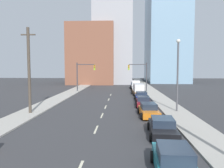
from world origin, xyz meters
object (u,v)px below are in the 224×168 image
at_px(street_lamp, 178,70).
at_px(traffic_signal_right, 141,73).
at_px(sedan_orange, 149,110).
at_px(traffic_signal_left, 82,73).
at_px(utility_pole_left_mid, 29,70).
at_px(sedan_maroon, 143,102).
at_px(sedan_blue, 141,96).
at_px(sedan_black, 163,127).
at_px(sedan_gray, 134,85).
at_px(sedan_teal, 174,163).
at_px(pickup_truck_white, 136,86).
at_px(box_truck_brown, 138,90).

bearing_deg(street_lamp, traffic_signal_right, 96.62).
bearing_deg(sedan_orange, traffic_signal_left, 114.13).
distance_m(utility_pole_left_mid, sedan_maroon, 14.77).
distance_m(sedan_orange, sedan_blue, 11.12).
height_order(sedan_orange, sedan_blue, sedan_orange).
bearing_deg(utility_pole_left_mid, traffic_signal_right, 57.54).
xyz_separation_m(utility_pole_left_mid, sedan_black, (13.42, -7.14, -4.28)).
distance_m(traffic_signal_left, sedan_blue, 16.99).
relative_size(traffic_signal_left, sedan_maroon, 1.40).
xyz_separation_m(traffic_signal_right, sedan_gray, (-0.92, 8.69, -3.34)).
bearing_deg(sedan_teal, utility_pole_left_mid, 136.86).
xyz_separation_m(traffic_signal_left, sedan_gray, (11.57, 8.69, -3.34)).
height_order(sedan_black, pickup_truck_white, pickup_truck_white).
height_order(traffic_signal_right, sedan_gray, traffic_signal_right).
relative_size(sedan_orange, box_truck_brown, 0.74).
distance_m(traffic_signal_right, pickup_truck_white, 4.43).
relative_size(sedan_teal, sedan_blue, 1.07).
bearing_deg(pickup_truck_white, sedan_orange, -90.31).
bearing_deg(pickup_truck_white, sedan_teal, -90.53).
xyz_separation_m(box_truck_brown, pickup_truck_white, (0.08, 7.99, -0.11)).
relative_size(traffic_signal_left, box_truck_brown, 0.97).
distance_m(traffic_signal_left, street_lamp, 25.54).
distance_m(traffic_signal_right, box_truck_brown, 5.87).
bearing_deg(box_truck_brown, sedan_blue, -92.45).
distance_m(utility_pole_left_mid, sedan_gray, 34.15).
height_order(utility_pole_left_mid, sedan_blue, utility_pole_left_mid).
relative_size(sedan_teal, sedan_orange, 1.00).
bearing_deg(sedan_blue, utility_pole_left_mid, -142.21).
bearing_deg(box_truck_brown, sedan_maroon, -93.42).
bearing_deg(sedan_gray, pickup_truck_white, -86.90).
bearing_deg(sedan_blue, sedan_gray, 89.69).
bearing_deg(pickup_truck_white, traffic_signal_right, -73.81).
height_order(traffic_signal_left, box_truck_brown, traffic_signal_left).
relative_size(traffic_signal_right, box_truck_brown, 0.97).
bearing_deg(traffic_signal_left, sedan_black, -68.55).
relative_size(sedan_black, sedan_gray, 1.08).
distance_m(street_lamp, sedan_blue, 10.25).
distance_m(sedan_orange, box_truck_brown, 18.18).
bearing_deg(sedan_teal, sedan_maroon, 92.31).
distance_m(utility_pole_left_mid, pickup_truck_white, 29.08).
bearing_deg(box_truck_brown, traffic_signal_left, 154.31).
height_order(traffic_signal_right, pickup_truck_white, traffic_signal_right).
bearing_deg(sedan_black, box_truck_brown, 93.62).
relative_size(traffic_signal_left, sedan_blue, 1.40).
relative_size(traffic_signal_right, sedan_blue, 1.40).
bearing_deg(box_truck_brown, pickup_truck_white, 87.00).
bearing_deg(sedan_black, utility_pole_left_mid, 155.43).
relative_size(traffic_signal_left, pickup_truck_white, 1.13).
xyz_separation_m(traffic_signal_right, pickup_truck_white, (-0.86, 3.03, -3.11)).
distance_m(utility_pole_left_mid, sedan_black, 15.80).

